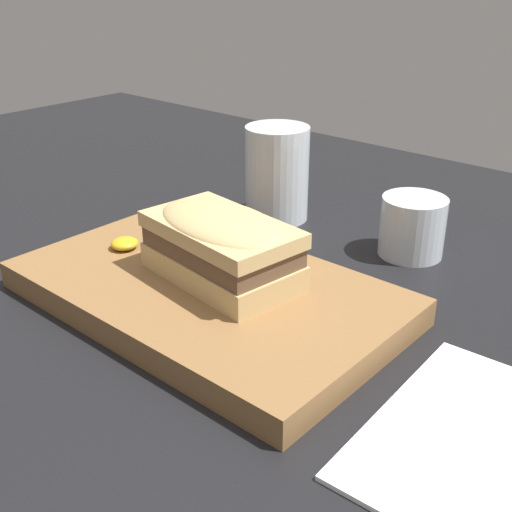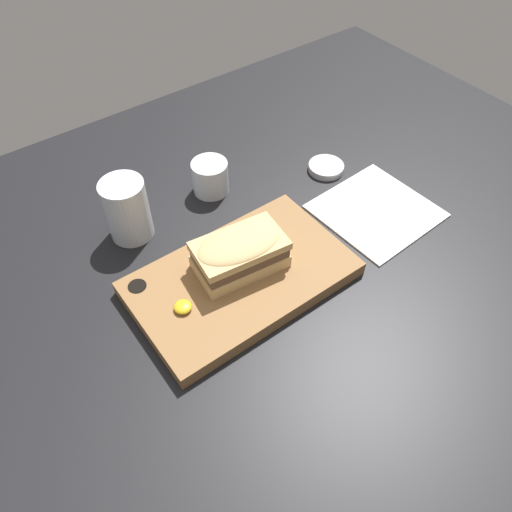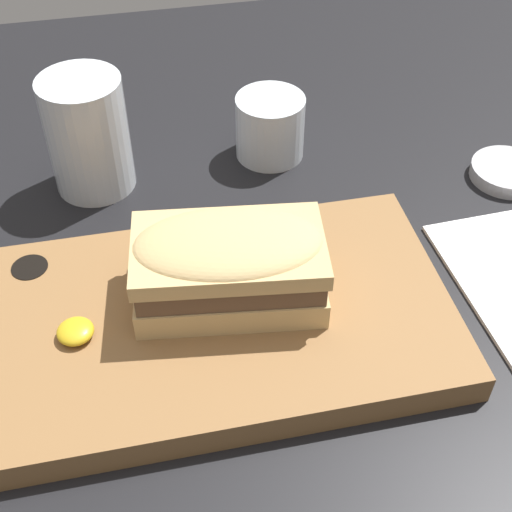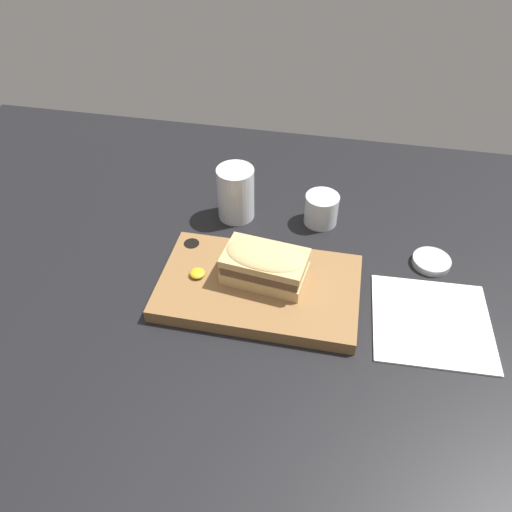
% 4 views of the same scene
% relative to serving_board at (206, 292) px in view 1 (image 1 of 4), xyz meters
% --- Properties ---
extents(dining_table, '(1.75, 1.27, 0.02)m').
position_rel_serving_board_xyz_m(dining_table, '(-0.02, -0.04, -0.02)').
color(dining_table, black).
rests_on(dining_table, ground).
extents(serving_board, '(0.37, 0.22, 0.03)m').
position_rel_serving_board_xyz_m(serving_board, '(0.00, 0.00, 0.00)').
color(serving_board, olive).
rests_on(serving_board, dining_table).
extents(sandwich, '(0.16, 0.10, 0.07)m').
position_rel_serving_board_xyz_m(sandwich, '(0.01, 0.01, 0.05)').
color(sandwich, tan).
rests_on(sandwich, serving_board).
extents(mustard_dollop, '(0.03, 0.03, 0.01)m').
position_rel_serving_board_xyz_m(mustard_dollop, '(-0.11, -0.01, 0.02)').
color(mustard_dollop, gold).
rests_on(mustard_dollop, serving_board).
extents(water_glass, '(0.08, 0.08, 0.12)m').
position_rel_serving_board_xyz_m(water_glass, '(-0.09, 0.22, 0.04)').
color(water_glass, silver).
rests_on(water_glass, dining_table).
extents(wine_glass, '(0.07, 0.07, 0.07)m').
position_rel_serving_board_xyz_m(wine_glass, '(0.09, 0.23, 0.02)').
color(wine_glass, silver).
rests_on(wine_glass, dining_table).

